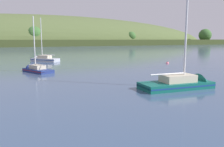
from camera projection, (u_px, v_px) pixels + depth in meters
far_shoreline_hill at (49, 45)px, 226.97m from camera, size 485.74×120.72×57.41m
sailboat_midwater_white at (184, 86)px, 26.88m from camera, size 9.77×4.33×15.66m
sailboat_far_left at (35, 70)px, 40.14m from camera, size 4.66×7.33×10.53m
sailboat_outer_reach at (42, 60)px, 59.26m from camera, size 7.09×7.94×11.97m
mooring_buoy_off_fishing_boat at (167, 63)px, 53.82m from camera, size 0.72×0.72×0.80m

